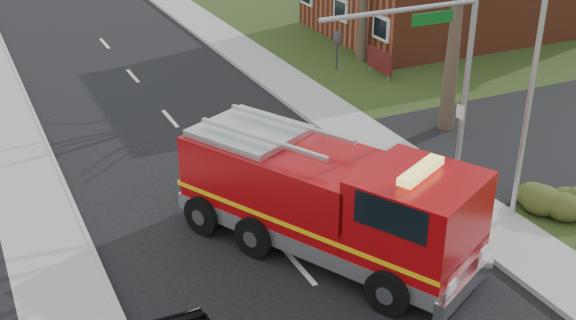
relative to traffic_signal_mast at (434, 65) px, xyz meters
name	(u,v)px	position (x,y,z in m)	size (l,w,h in m)	color
ground	(299,266)	(-5.21, -1.50, -4.71)	(120.00, 120.00, 0.00)	black
sidewalk_right	(476,216)	(0.99, -1.50, -4.63)	(2.40, 80.00, 0.15)	gray
health_center_sign	(380,61)	(5.29, 11.00, -3.83)	(0.12, 2.00, 1.40)	#4F1213
hedge_corner	(569,197)	(3.79, -2.50, -4.13)	(2.80, 2.00, 0.90)	#293613
traffic_signal_mast	(434,65)	(0.00, 0.00, 0.00)	(5.29, 0.18, 6.80)	gray
streetlight_pole	(531,81)	(1.93, -2.00, -0.16)	(1.48, 0.16, 8.40)	#B7BABF
fire_engine	(329,202)	(-4.09, -1.10, -3.12)	(6.58, 9.10, 3.51)	#98070A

